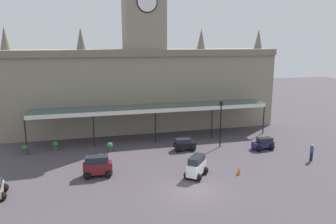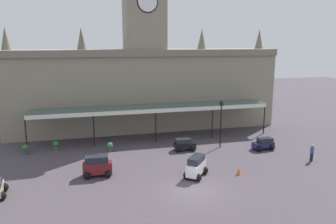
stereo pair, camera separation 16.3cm
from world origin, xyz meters
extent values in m
plane|color=#453D45|center=(0.00, 0.00, 0.00)|extent=(140.00, 140.00, 0.00)
cube|color=gray|center=(0.00, 19.38, 5.13)|extent=(33.94, 5.46, 10.26)
cube|color=#756C5B|center=(0.00, 16.50, 9.86)|extent=(33.94, 0.30, 0.80)
cube|color=gray|center=(0.00, 19.38, 14.63)|extent=(4.80, 4.80, 8.75)
cylinder|color=white|center=(0.00, 16.92, 15.68)|extent=(2.20, 0.12, 2.20)
cylinder|color=black|center=(0.00, 16.96, 15.68)|extent=(2.46, 0.06, 2.46)
cone|color=#675F50|center=(-15.97, 19.38, 11.56)|extent=(1.10, 1.10, 2.60)
cone|color=#675F50|center=(-7.64, 19.38, 11.56)|extent=(1.10, 1.10, 2.60)
cone|color=#675F50|center=(7.64, 19.38, 11.56)|extent=(1.10, 1.10, 2.60)
cone|color=#675F50|center=(15.97, 19.38, 11.56)|extent=(1.10, 1.10, 2.60)
cube|color=#38564C|center=(0.00, 14.45, 3.83)|extent=(27.30, 3.20, 0.16)
cube|color=silver|center=(0.00, 12.85, 3.63)|extent=(27.30, 0.12, 0.44)
cylinder|color=black|center=(-13.65, 13.00, 1.88)|extent=(0.14, 0.14, 3.75)
cylinder|color=black|center=(-6.83, 13.00, 1.88)|extent=(0.14, 0.14, 3.75)
cylinder|color=black|center=(0.00, 13.00, 1.88)|extent=(0.14, 0.14, 3.75)
cylinder|color=black|center=(6.83, 13.00, 1.88)|extent=(0.14, 0.14, 3.75)
cylinder|color=black|center=(13.65, 13.00, 1.88)|extent=(0.14, 0.14, 3.75)
cube|color=silver|center=(1.16, 2.48, 0.74)|extent=(2.26, 2.45, 0.95)
cube|color=#1E232B|center=(1.19, 2.52, 1.50)|extent=(1.91, 2.04, 0.55)
sphere|color=black|center=(0.98, 1.52, 0.32)|extent=(0.64, 0.64, 0.64)
sphere|color=black|center=(0.25, 2.13, 0.32)|extent=(0.64, 0.64, 0.64)
sphere|color=black|center=(2.06, 2.83, 0.32)|extent=(0.64, 0.64, 0.64)
sphere|color=black|center=(1.33, 3.44, 0.32)|extent=(0.64, 0.64, 0.64)
cube|color=#19214C|center=(10.37, 7.46, 0.54)|extent=(2.30, 1.02, 0.55)
cube|color=#1E232B|center=(10.57, 7.47, 1.05)|extent=(1.59, 0.91, 0.45)
sphere|color=black|center=(9.62, 6.97, 0.32)|extent=(0.64, 0.64, 0.64)
sphere|color=black|center=(9.57, 7.87, 0.32)|extent=(0.64, 0.64, 0.64)
sphere|color=black|center=(11.17, 7.05, 0.32)|extent=(0.64, 0.64, 0.64)
sphere|color=black|center=(11.12, 7.95, 0.32)|extent=(0.64, 0.64, 0.64)
cube|color=black|center=(2.31, 9.30, 0.54)|extent=(2.29, 0.99, 0.55)
cube|color=#1E232B|center=(2.11, 9.31, 1.05)|extent=(1.58, 0.89, 0.45)
sphere|color=black|center=(3.10, 9.72, 0.32)|extent=(0.64, 0.64, 0.64)
sphere|color=black|center=(3.06, 8.82, 0.32)|extent=(0.64, 0.64, 0.64)
sphere|color=black|center=(1.55, 9.79, 0.32)|extent=(0.64, 0.64, 0.64)
sphere|color=black|center=(1.51, 8.89, 0.32)|extent=(0.64, 0.64, 0.64)
sphere|color=black|center=(-13.90, 3.44, 0.32)|extent=(0.64, 0.64, 0.64)
sphere|color=black|center=(-13.74, 1.90, 0.32)|extent=(0.64, 0.64, 0.64)
cube|color=maroon|center=(-6.87, 4.62, 0.74)|extent=(2.44, 1.06, 0.95)
cube|color=#1E232B|center=(-6.92, 4.63, 1.50)|extent=(1.94, 0.99, 0.55)
sphere|color=black|center=(-6.00, 5.06, 0.32)|extent=(0.64, 0.64, 0.64)
sphere|color=black|center=(-6.05, 4.11, 0.32)|extent=(0.64, 0.64, 0.64)
sphere|color=black|center=(-7.70, 5.14, 0.32)|extent=(0.64, 0.64, 0.64)
sphere|color=black|center=(-7.74, 4.19, 0.32)|extent=(0.64, 0.64, 0.64)
cylinder|color=black|center=(13.13, 3.24, 0.41)|extent=(0.17, 0.17, 0.82)
cylinder|color=black|center=(12.93, 3.17, 0.41)|extent=(0.17, 0.17, 0.82)
cylinder|color=#334C8C|center=(13.03, 3.21, 1.13)|extent=(0.34, 0.34, 0.62)
sphere|color=tan|center=(13.03, 3.21, 1.55)|extent=(0.23, 0.23, 0.23)
cylinder|color=black|center=(6.33, 9.41, 2.28)|extent=(0.13, 0.13, 4.55)
cube|color=black|center=(6.33, 9.41, 4.77)|extent=(0.30, 0.30, 0.44)
sphere|color=black|center=(6.33, 9.41, 5.05)|extent=(0.14, 0.14, 0.14)
cone|color=orange|center=(4.83, 1.93, 0.33)|extent=(0.40, 0.40, 0.65)
cylinder|color=#47423D|center=(-5.32, 10.96, 0.21)|extent=(0.56, 0.56, 0.42)
sphere|color=#2D7933|center=(-5.32, 10.96, 0.66)|extent=(0.60, 0.60, 0.60)
cylinder|color=#47423D|center=(-10.80, 12.78, 0.21)|extent=(0.56, 0.56, 0.42)
sphere|color=#20772A|center=(-10.80, 12.78, 0.66)|extent=(0.60, 0.60, 0.60)
cylinder|color=#47423D|center=(-13.70, 12.26, 0.21)|extent=(0.56, 0.56, 0.42)
sphere|color=#2C6A30|center=(-13.70, 12.26, 0.66)|extent=(0.60, 0.60, 0.60)
camera|label=1|loc=(-7.81, -22.21, 11.10)|focal=35.27mm
camera|label=2|loc=(-7.66, -22.26, 11.10)|focal=35.27mm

